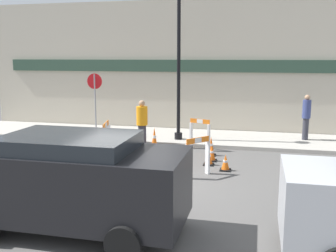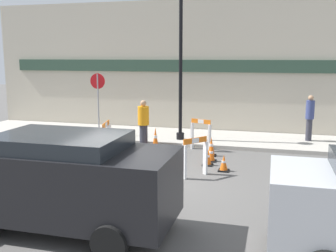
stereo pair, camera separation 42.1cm
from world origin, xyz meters
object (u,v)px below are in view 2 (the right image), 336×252
at_px(streetlamp_post, 181,40).
at_px(person_pedestrian, 310,116).
at_px(stop_sign, 98,94).
at_px(person_worker, 143,122).
at_px(parked_car_1, 62,177).

xyz_separation_m(streetlamp_post, person_pedestrian, (4.61, 0.98, -2.73)).
bearing_deg(streetlamp_post, stop_sign, 179.28).
distance_m(stop_sign, person_worker, 2.55).
distance_m(streetlamp_post, person_pedestrian, 5.44).
bearing_deg(person_worker, parked_car_1, -30.28).
bearing_deg(person_pedestrian, streetlamp_post, 24.21).
bearing_deg(streetlamp_post, person_worker, -139.86).
xyz_separation_m(streetlamp_post, parked_car_1, (-0.38, -7.81, -2.75)).
bearing_deg(streetlamp_post, parked_car_1, -92.81).
bearing_deg(parked_car_1, person_worker, 96.15).
bearing_deg(person_pedestrian, person_worker, 30.78).
height_order(person_worker, person_pedestrian, person_pedestrian).
distance_m(streetlamp_post, stop_sign, 3.88).
bearing_deg(person_worker, stop_sign, -150.71).
relative_size(streetlamp_post, stop_sign, 2.37).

